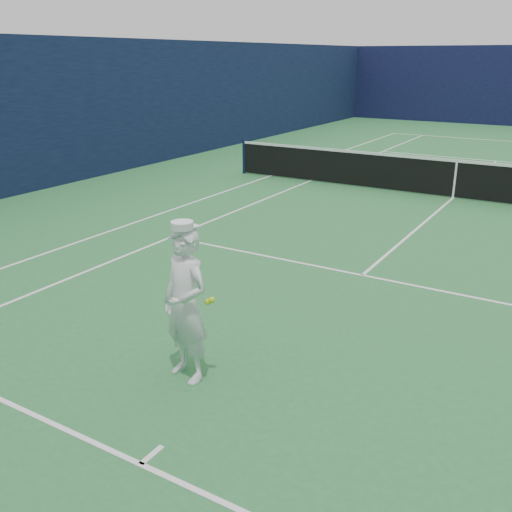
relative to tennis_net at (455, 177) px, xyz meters
The scene contains 5 objects.
ground 0.55m from the tennis_net, ahead, with size 80.00×80.00×0.00m, color #2A7038.
court_markings 0.55m from the tennis_net, ahead, with size 11.03×23.83×0.01m.
windscreen_fence 1.45m from the tennis_net, ahead, with size 20.12×36.12×4.00m.
tennis_net is the anchor object (origin of this frame).
tennis_player 10.47m from the tennis_net, 93.02° to the right, with size 0.75×0.63×1.85m.
Camera 1 is at (3.08, -14.96, 3.50)m, focal length 40.00 mm.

